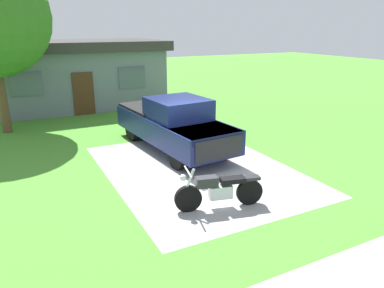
% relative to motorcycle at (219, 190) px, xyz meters
% --- Properties ---
extents(ground_plane, '(80.00, 80.00, 0.00)m').
position_rel_motorcycle_xyz_m(ground_plane, '(0.70, 2.44, -0.47)').
color(ground_plane, '#4B9230').
extents(driveway_pad, '(5.31, 7.16, 0.01)m').
position_rel_motorcycle_xyz_m(driveway_pad, '(0.70, 2.44, -0.47)').
color(driveway_pad, '#A7A7A7').
rests_on(driveway_pad, ground).
extents(sidewalk_strip, '(36.00, 1.80, 0.01)m').
position_rel_motorcycle_xyz_m(sidewalk_strip, '(0.70, -3.56, -0.47)').
color(sidewalk_strip, '#AFAFAA').
rests_on(sidewalk_strip, ground).
extents(motorcycle, '(2.18, 0.86, 1.09)m').
position_rel_motorcycle_xyz_m(motorcycle, '(0.00, 0.00, 0.00)').
color(motorcycle, black).
rests_on(motorcycle, ground).
extents(pickup_truck, '(2.48, 5.77, 1.90)m').
position_rel_motorcycle_xyz_m(pickup_truck, '(0.86, 4.66, 0.48)').
color(pickup_truck, black).
rests_on(pickup_truck, ground).
extents(neighbor_house, '(9.60, 5.60, 3.50)m').
position_rel_motorcycle_xyz_m(neighbor_house, '(-0.89, 13.99, 1.32)').
color(neighbor_house, slate).
rests_on(neighbor_house, ground).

